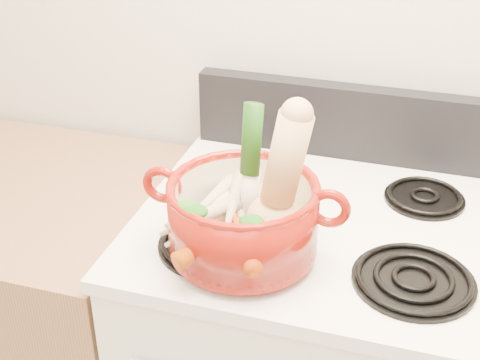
% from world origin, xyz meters
% --- Properties ---
extents(wall_back, '(3.50, 0.02, 2.60)m').
position_xyz_m(wall_back, '(0.00, 1.75, 1.30)').
color(wall_back, beige).
rests_on(wall_back, floor).
extents(cooktop, '(0.78, 0.67, 0.03)m').
position_xyz_m(cooktop, '(0.00, 1.40, 0.93)').
color(cooktop, white).
rests_on(cooktop, stove_body).
extents(control_backsplash, '(0.76, 0.05, 0.18)m').
position_xyz_m(control_backsplash, '(0.00, 1.70, 1.04)').
color(control_backsplash, black).
rests_on(control_backsplash, cooktop).
extents(burner_front_left, '(0.22, 0.22, 0.02)m').
position_xyz_m(burner_front_left, '(-0.19, 1.24, 0.96)').
color(burner_front_left, black).
rests_on(burner_front_left, cooktop).
extents(burner_front_right, '(0.22, 0.22, 0.02)m').
position_xyz_m(burner_front_right, '(0.19, 1.24, 0.96)').
color(burner_front_right, black).
rests_on(burner_front_right, cooktop).
extents(burner_back_left, '(0.17, 0.17, 0.02)m').
position_xyz_m(burner_back_left, '(-0.19, 1.54, 0.96)').
color(burner_back_left, black).
rests_on(burner_back_left, cooktop).
extents(burner_back_right, '(0.17, 0.17, 0.02)m').
position_xyz_m(burner_back_right, '(0.19, 1.54, 0.96)').
color(burner_back_right, black).
rests_on(burner_back_right, cooktop).
extents(dutch_oven, '(0.29, 0.29, 0.14)m').
position_xyz_m(dutch_oven, '(-0.13, 1.23, 1.04)').
color(dutch_oven, maroon).
rests_on(dutch_oven, burner_front_left).
extents(pot_handle_left, '(0.08, 0.02, 0.08)m').
position_xyz_m(pot_handle_left, '(-0.29, 1.22, 1.08)').
color(pot_handle_left, maroon).
rests_on(pot_handle_left, dutch_oven).
extents(pot_handle_right, '(0.08, 0.02, 0.08)m').
position_xyz_m(pot_handle_right, '(0.03, 1.23, 1.08)').
color(pot_handle_right, maroon).
rests_on(pot_handle_right, dutch_oven).
extents(squash, '(0.15, 0.11, 0.28)m').
position_xyz_m(squash, '(-0.07, 1.23, 1.13)').
color(squash, '#DDAD71').
rests_on(squash, dutch_oven).
extents(leek, '(0.05, 0.08, 0.25)m').
position_xyz_m(leek, '(-0.13, 1.28, 1.12)').
color(leek, silver).
rests_on(leek, dutch_oven).
extents(ginger, '(0.11, 0.09, 0.05)m').
position_xyz_m(ginger, '(-0.12, 1.32, 1.02)').
color(ginger, '#D1BE80').
rests_on(ginger, dutch_oven).
extents(parsnip_0, '(0.17, 0.22, 0.06)m').
position_xyz_m(parsnip_0, '(-0.19, 1.24, 1.02)').
color(parsnip_0, beige).
rests_on(parsnip_0, dutch_oven).
extents(parsnip_1, '(0.17, 0.17, 0.06)m').
position_xyz_m(parsnip_1, '(-0.21, 1.26, 1.03)').
color(parsnip_1, beige).
rests_on(parsnip_1, dutch_oven).
extents(parsnip_2, '(0.10, 0.17, 0.05)m').
position_xyz_m(parsnip_2, '(-0.15, 1.29, 1.03)').
color(parsnip_2, beige).
rests_on(parsnip_2, dutch_oven).
extents(parsnip_3, '(0.14, 0.15, 0.05)m').
position_xyz_m(parsnip_3, '(-0.21, 1.21, 1.03)').
color(parsnip_3, beige).
rests_on(parsnip_3, dutch_oven).
extents(parsnip_4, '(0.11, 0.22, 0.06)m').
position_xyz_m(parsnip_4, '(-0.20, 1.29, 1.04)').
color(parsnip_4, beige).
rests_on(parsnip_4, dutch_oven).
extents(parsnip_5, '(0.06, 0.20, 0.05)m').
position_xyz_m(parsnip_5, '(-0.16, 1.27, 1.05)').
color(parsnip_5, beige).
rests_on(parsnip_5, dutch_oven).
extents(carrot_0, '(0.11, 0.16, 0.05)m').
position_xyz_m(carrot_0, '(-0.16, 1.20, 1.02)').
color(carrot_0, '#C24409').
rests_on(carrot_0, dutch_oven).
extents(carrot_1, '(0.11, 0.16, 0.05)m').
position_xyz_m(carrot_1, '(-0.16, 1.15, 1.02)').
color(carrot_1, '#CE480A').
rests_on(carrot_1, dutch_oven).
extents(carrot_2, '(0.12, 0.17, 0.05)m').
position_xyz_m(carrot_2, '(-0.11, 1.17, 1.03)').
color(carrot_2, '#BE4009').
rests_on(carrot_2, dutch_oven).
extents(carrot_3, '(0.12, 0.12, 0.04)m').
position_xyz_m(carrot_3, '(-0.15, 1.17, 1.03)').
color(carrot_3, '#D15D0A').
rests_on(carrot_3, dutch_oven).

